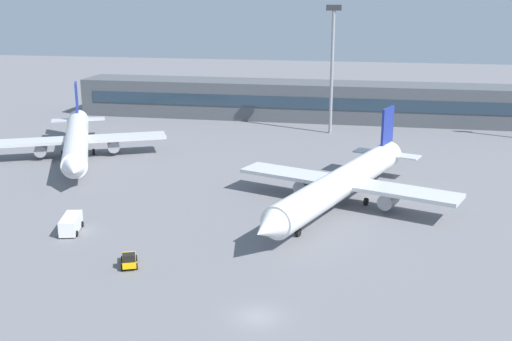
{
  "coord_description": "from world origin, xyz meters",
  "views": [
    {
      "loc": [
        9.93,
        -52.72,
        29.37
      ],
      "look_at": [
        -7.85,
        40.0,
        3.0
      ],
      "focal_mm": 44.21,
      "sensor_mm": 36.0,
      "label": 1
    }
  ],
  "objects": [
    {
      "name": "airplane_mid",
      "position": [
        -44.01,
        52.5,
        3.58
      ],
      "size": [
        32.0,
        44.34,
        11.73
      ],
      "color": "silver",
      "rests_on": "ground_plane"
    },
    {
      "name": "floodlight_tower_west",
      "position": [
        0.34,
        83.99,
        15.74
      ],
      "size": [
        3.2,
        0.8,
        27.4
      ],
      "color": "gray",
      "rests_on": "ground_plane"
    },
    {
      "name": "terminal_building",
      "position": [
        0.0,
        99.19,
        4.5
      ],
      "size": [
        125.37,
        12.13,
        9.0
      ],
      "color": "#4C5156",
      "rests_on": "ground_plane"
    },
    {
      "name": "baggage_tug_yellow",
      "position": [
        -16.29,
        8.57,
        0.8
      ],
      "size": [
        2.86,
        3.9,
        1.75
      ],
      "color": "#F2B20C",
      "rests_on": "ground_plane"
    },
    {
      "name": "ground_plane",
      "position": [
        0.0,
        40.0,
        0.0
      ],
      "size": [
        400.0,
        400.0,
        0.0
      ],
      "primitive_type": "plane",
      "color": "slate"
    },
    {
      "name": "airplane_near",
      "position": [
        5.77,
        33.84,
        3.56
      ],
      "size": [
        32.58,
        45.53,
        11.69
      ],
      "color": "silver",
      "rests_on": "ground_plane"
    },
    {
      "name": "service_van_white",
      "position": [
        -27.68,
        17.32,
        1.11
      ],
      "size": [
        3.29,
        5.53,
        2.08
      ],
      "color": "white",
      "rests_on": "ground_plane"
    }
  ]
}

